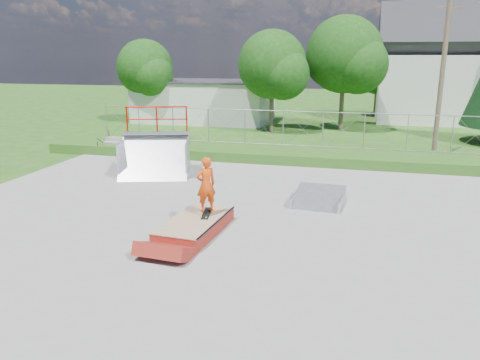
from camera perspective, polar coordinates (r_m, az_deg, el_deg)
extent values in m
plane|color=#254F16|center=(14.39, -1.54, -5.40)|extent=(120.00, 120.00, 0.00)
cube|color=gray|center=(14.38, -1.54, -5.32)|extent=(20.00, 16.00, 0.04)
cube|color=#254F16|center=(23.27, 4.82, 3.13)|extent=(24.00, 3.00, 0.50)
cube|color=maroon|center=(13.69, -5.50, -5.67)|extent=(1.59, 2.96, 0.40)
cube|color=#9D805A|center=(13.61, -5.52, -4.82)|extent=(1.62, 2.98, 0.03)
cube|color=black|center=(13.89, -4.10, -4.13)|extent=(0.32, 0.82, 0.13)
imported|color=#E34710|center=(13.64, -4.16, -0.87)|extent=(0.71, 0.69, 1.64)
cube|color=white|center=(37.04, -4.28, 9.52)|extent=(10.00, 6.00, 3.00)
cube|color=white|center=(39.41, 22.33, 10.25)|extent=(8.00, 6.00, 5.00)
cube|color=#2C2C31|center=(39.34, 22.84, 15.17)|extent=(8.40, 6.08, 6.08)
cylinder|color=brown|center=(25.28, 23.40, 11.51)|extent=(0.24, 0.24, 8.00)
cylinder|color=brown|center=(31.72, 3.85, 8.11)|extent=(0.30, 0.30, 2.45)
sphere|color=#133D10|center=(31.50, 3.95, 13.87)|extent=(4.48, 4.48, 4.48)
sphere|color=#133D10|center=(30.82, 5.31, 12.78)|extent=(3.36, 3.36, 3.36)
cylinder|color=brown|center=(33.19, 12.24, 8.42)|extent=(0.30, 0.30, 2.80)
sphere|color=#133D10|center=(33.00, 12.60, 14.70)|extent=(5.12, 5.12, 5.12)
sphere|color=#133D10|center=(32.34, 14.23, 13.47)|extent=(3.84, 3.84, 3.84)
cylinder|color=brown|center=(36.72, -11.27, 8.66)|extent=(0.30, 0.30, 2.27)
sphere|color=#133D10|center=(36.53, -11.51, 13.27)|extent=(4.16, 4.16, 4.16)
sphere|color=#133D10|center=(35.74, -10.68, 12.45)|extent=(3.12, 3.12, 3.12)
cylinder|color=brown|center=(41.19, 16.20, 8.90)|extent=(0.30, 0.30, 2.10)
sphere|color=#133D10|center=(41.01, 16.48, 12.69)|extent=(3.84, 3.84, 3.84)
sphere|color=#133D10|center=(40.58, 17.49, 11.91)|extent=(2.88, 2.88, 2.88)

